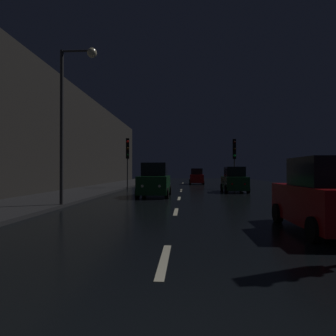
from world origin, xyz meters
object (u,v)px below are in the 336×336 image
at_px(traffic_light_far_right, 234,153).
at_px(car_distant_taillights, 196,177).
at_px(traffic_light_far_left, 128,152).
at_px(car_parked_right_near, 324,197).
at_px(car_parked_right_far, 234,181).
at_px(streetlamp_overhead, 71,102).
at_px(car_approaching_headlights, 155,181).

bearing_deg(traffic_light_far_right, car_distant_taillights, -154.35).
xyz_separation_m(traffic_light_far_right, car_distant_taillights, (-3.30, 9.08, -2.52)).
bearing_deg(traffic_light_far_left, traffic_light_far_right, 85.80).
xyz_separation_m(traffic_light_far_left, car_parked_right_near, (9.29, -19.18, -2.48)).
bearing_deg(car_distant_taillights, traffic_light_far_right, -160.05).
bearing_deg(car_parked_right_far, traffic_light_far_right, -9.18).
relative_size(streetlamp_overhead, car_approaching_headlights, 1.66).
height_order(car_approaching_headlights, car_parked_right_near, car_approaching_headlights).
height_order(car_approaching_headlights, car_parked_right_far, car_approaching_headlights).
bearing_deg(car_parked_right_far, traffic_light_far_left, 68.33).
bearing_deg(car_parked_right_far, car_distant_taillights, 10.11).
bearing_deg(car_distant_taillights, streetlamp_overhead, 165.20).
bearing_deg(car_parked_right_far, car_approaching_headlights, 127.20).
bearing_deg(traffic_light_far_right, car_approaching_headlights, -29.71).
distance_m(car_parked_right_far, car_distant_taillights, 14.23).
bearing_deg(streetlamp_overhead, car_parked_right_near, -27.70).
height_order(car_parked_right_near, car_distant_taillights, car_parked_right_near).
distance_m(car_approaching_headlights, car_parked_right_far, 7.39).
xyz_separation_m(streetlamp_overhead, car_distant_taillights, (6.54, 24.75, -3.90)).
height_order(car_approaching_headlights, car_distant_taillights, car_approaching_headlights).
distance_m(traffic_light_far_right, car_parked_right_far, 5.59).
xyz_separation_m(car_approaching_headlights, car_distant_taillights, (3.39, 18.48, -0.10)).
height_order(traffic_light_far_left, traffic_light_far_right, same).
xyz_separation_m(traffic_light_far_left, streetlamp_overhead, (0.25, -14.43, 1.39)).
xyz_separation_m(streetlamp_overhead, car_parked_right_far, (9.04, 10.74, -3.89)).
bearing_deg(car_parked_right_near, streetlamp_overhead, 62.30).
distance_m(car_parked_right_far, car_parked_right_near, 15.48).
height_order(streetlamp_overhead, car_parked_right_far, streetlamp_overhead).
distance_m(traffic_light_far_right, car_parked_right_near, 20.59).
bearing_deg(streetlamp_overhead, car_approaching_headlights, 63.30).
relative_size(traffic_light_far_left, car_parked_right_near, 1.16).
bearing_deg(streetlamp_overhead, car_parked_right_far, 49.91).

